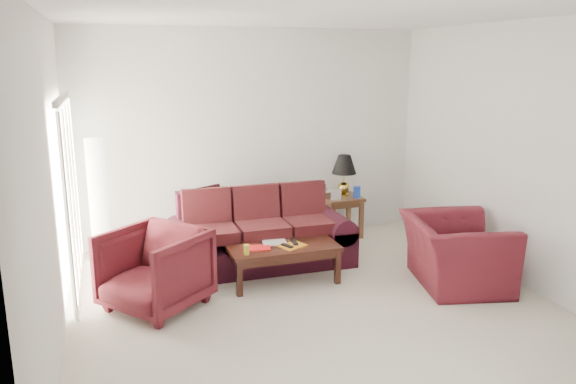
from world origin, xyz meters
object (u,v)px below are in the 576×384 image
(sofa, at_px, (260,230))
(armchair_left, at_px, (155,270))
(end_table, at_px, (341,216))
(coffee_table, at_px, (283,263))
(armchair_right, at_px, (456,252))
(floor_lamp, at_px, (98,202))

(sofa, distance_m, armchair_left, 1.63)
(end_table, height_order, coffee_table, end_table)
(armchair_left, xyz_separation_m, coffee_table, (1.49, 0.28, -0.20))
(coffee_table, bearing_deg, armchair_left, 174.04)
(armchair_left, bearing_deg, sofa, 81.64)
(end_table, xyz_separation_m, armchair_right, (0.51, -2.14, 0.09))
(armchair_left, height_order, armchair_right, armchair_left)
(armchair_left, distance_m, coffee_table, 1.53)
(floor_lamp, bearing_deg, coffee_table, -32.44)
(end_table, relative_size, armchair_right, 0.50)
(floor_lamp, distance_m, coffee_table, 2.47)
(end_table, relative_size, coffee_table, 0.47)
(sofa, bearing_deg, armchair_right, -35.58)
(sofa, relative_size, end_table, 3.84)
(end_table, bearing_deg, armchair_left, -149.08)
(sofa, height_order, end_table, sofa)
(armchair_left, distance_m, armchair_right, 3.40)
(sofa, relative_size, coffee_table, 1.79)
(floor_lamp, relative_size, armchair_right, 1.37)
(armchair_right, xyz_separation_m, coffee_table, (-1.88, 0.71, -0.17))
(end_table, xyz_separation_m, coffee_table, (-1.36, -1.43, -0.08))
(end_table, distance_m, armchair_right, 2.20)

